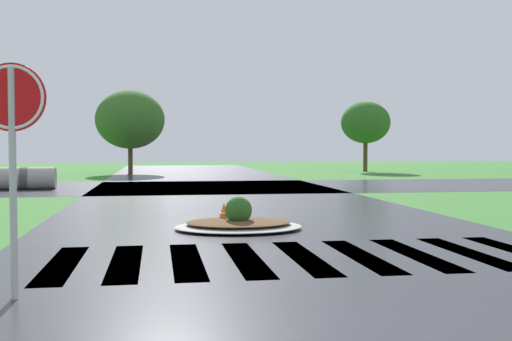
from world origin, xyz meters
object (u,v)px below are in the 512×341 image
object	(u,v)px
median_island	(239,223)
drainage_pipe_stack	(11,178)
traffic_cone	(224,215)
stop_sign	(12,124)

from	to	relation	value
median_island	drainage_pipe_stack	world-z (taller)	drainage_pipe_stack
median_island	drainage_pipe_stack	xyz separation A→B (m)	(-7.29, 12.97, 0.30)
median_island	traffic_cone	size ratio (longest dim) A/B	5.12
median_island	stop_sign	bearing A→B (deg)	-120.91
stop_sign	median_island	size ratio (longest dim) A/B	1.01
traffic_cone	stop_sign	bearing A→B (deg)	-116.72
median_island	drainage_pipe_stack	size ratio (longest dim) A/B	0.78
median_island	drainage_pipe_stack	distance (m)	14.88
stop_sign	drainage_pipe_stack	distance (m)	18.87
stop_sign	traffic_cone	bearing A→B (deg)	70.20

